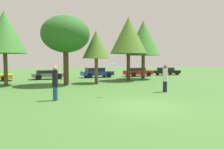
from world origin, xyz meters
name	(u,v)px	position (x,y,z in m)	size (l,w,h in m)	color
ground_plane	(143,106)	(0.00, 0.00, 0.00)	(120.00, 120.00, 0.00)	#3D6B2D
person_thrower	(55,83)	(-3.67, 3.49, 1.03)	(0.32, 0.32, 1.99)	navy
person_catcher	(165,78)	(4.21, 3.48, 1.01)	(0.36, 0.36, 1.98)	#191E33
frisbee	(115,64)	(0.04, 3.33, 2.10)	(0.27, 0.25, 0.14)	#19B2D8
tree_1	(4,32)	(-6.33, 13.09, 4.89)	(3.88, 3.88, 6.85)	brown
tree_2	(66,35)	(-1.18, 11.26, 4.74)	(4.54, 4.54, 6.50)	#473323
tree_3	(96,45)	(1.98, 11.48, 3.91)	(2.82, 2.82, 5.35)	brown
tree_4	(128,35)	(6.33, 12.53, 5.18)	(4.19, 4.19, 7.30)	#473323
tree_5	(143,38)	(9.14, 13.69, 5.12)	(4.31, 4.31, 7.30)	brown
parked_car_grey	(47,74)	(-1.80, 18.63, 0.62)	(3.90, 2.16, 1.13)	slate
parked_car_blue	(97,72)	(4.78, 18.55, 0.71)	(4.42, 1.99, 1.34)	#1E389E
parked_car_red	(138,72)	(11.14, 18.12, 0.68)	(4.18, 2.17, 1.28)	red
parked_car_black	(167,71)	(16.93, 18.51, 0.65)	(4.20, 1.98, 1.21)	black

